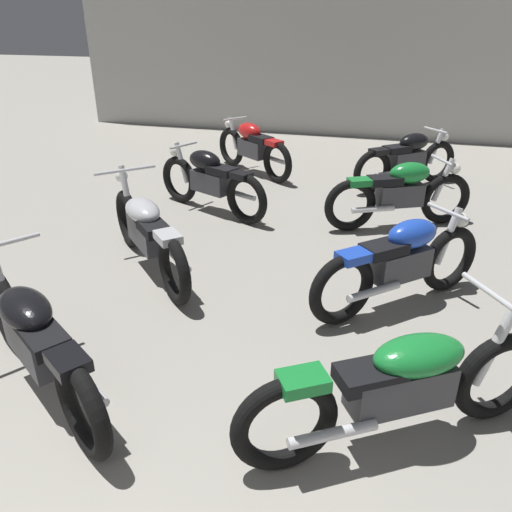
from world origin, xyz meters
The scene contains 9 objects.
back_wall centered at (0.00, 11.92, 1.80)m, with size 12.52×0.24×3.60m, color #B2B2AD.
motorcycle_left_row_1 centered at (-1.20, 2.76, 0.45)m, with size 1.87×1.29×0.97m.
motorcycle_left_row_2 centered at (-1.31, 4.72, 0.45)m, with size 1.61×1.62×0.97m.
motorcycle_left_row_3 centered at (-1.28, 6.55, 0.46)m, with size 1.83×0.93×0.88m.
motorcycle_left_row_4 centered at (-1.24, 8.50, 0.46)m, with size 1.64×1.28×0.88m.
motorcycle_right_row_1 centered at (1.30, 2.94, 0.45)m, with size 1.90×1.25×0.97m.
motorcycle_right_row_2 centered at (1.26, 4.68, 0.46)m, with size 1.51×1.43×0.88m.
motorcycle_right_row_3 centered at (1.22, 6.68, 0.46)m, with size 1.81×0.97×0.88m.
motorcycle_right_row_4 centered at (1.30, 8.40, 0.46)m, with size 1.56×1.38×0.88m.
Camera 1 is at (1.08, 0.35, 2.52)m, focal length 35.33 mm.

